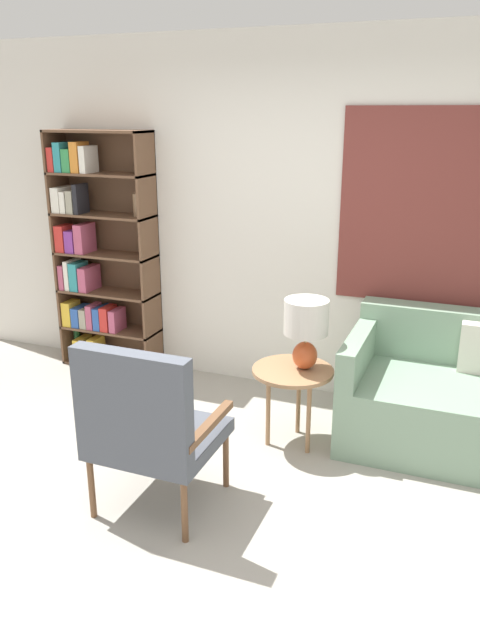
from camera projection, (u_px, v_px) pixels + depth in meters
ground_plane at (188, 532)px, 3.34m from camera, size 14.00×14.00×0.00m
wall_back at (309, 221)px, 4.67m from camera, size 6.40×0.08×2.70m
bookshelf at (95, 256)px, 5.26m from camera, size 0.86×0.30×2.00m
armchair at (147, 422)px, 3.31m from camera, size 0.66×0.63×1.02m
side_table at (293, 377)px, 4.08m from camera, size 0.53×0.53×0.54m
table_lamp at (306, 325)px, 3.98m from camera, size 0.29×0.29×0.47m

